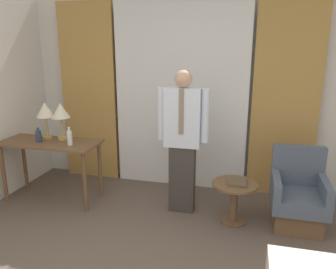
{
  "coord_description": "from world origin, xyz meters",
  "views": [
    {
      "loc": [
        0.94,
        -1.72,
        1.97
      ],
      "look_at": [
        0.06,
        1.76,
        1.0
      ],
      "focal_mm": 35.0,
      "sensor_mm": 36.0,
      "label": 1
    }
  ],
  "objects_px": {
    "side_table": "(234,196)",
    "bottle_near_edge": "(39,136)",
    "armchair": "(298,199)",
    "bottle_by_lamp": "(70,138)",
    "desk": "(50,151)",
    "book": "(237,182)",
    "person": "(183,137)",
    "table_lamp_left": "(45,111)",
    "table_lamp_right": "(61,112)"
  },
  "relations": [
    {
      "from": "desk",
      "to": "table_lamp_right",
      "type": "distance_m",
      "value": 0.51
    },
    {
      "from": "person",
      "to": "table_lamp_right",
      "type": "bearing_deg",
      "value": 179.6
    },
    {
      "from": "table_lamp_left",
      "to": "table_lamp_right",
      "type": "height_order",
      "value": "same"
    },
    {
      "from": "desk",
      "to": "bottle_by_lamp",
      "type": "relative_size",
      "value": 5.53
    },
    {
      "from": "table_lamp_left",
      "to": "side_table",
      "type": "height_order",
      "value": "table_lamp_left"
    },
    {
      "from": "table_lamp_left",
      "to": "bottle_by_lamp",
      "type": "bearing_deg",
      "value": -24.38
    },
    {
      "from": "table_lamp_right",
      "to": "bottle_by_lamp",
      "type": "bearing_deg",
      "value": -42.31
    },
    {
      "from": "side_table",
      "to": "book",
      "type": "relative_size",
      "value": 2.06
    },
    {
      "from": "table_lamp_right",
      "to": "bottle_near_edge",
      "type": "distance_m",
      "value": 0.41
    },
    {
      "from": "side_table",
      "to": "book",
      "type": "height_order",
      "value": "book"
    },
    {
      "from": "bottle_near_edge",
      "to": "person",
      "type": "distance_m",
      "value": 1.83
    },
    {
      "from": "side_table",
      "to": "bottle_by_lamp",
      "type": "bearing_deg",
      "value": -178.86
    },
    {
      "from": "side_table",
      "to": "person",
      "type": "bearing_deg",
      "value": 166.64
    },
    {
      "from": "armchair",
      "to": "table_lamp_left",
      "type": "bearing_deg",
      "value": 179.43
    },
    {
      "from": "desk",
      "to": "bottle_by_lamp",
      "type": "xyz_separation_m",
      "value": [
        0.33,
        -0.07,
        0.22
      ]
    },
    {
      "from": "table_lamp_left",
      "to": "side_table",
      "type": "distance_m",
      "value": 2.59
    },
    {
      "from": "desk",
      "to": "book",
      "type": "height_order",
      "value": "desk"
    },
    {
      "from": "table_lamp_right",
      "to": "person",
      "type": "distance_m",
      "value": 1.61
    },
    {
      "from": "bottle_by_lamp",
      "to": "table_lamp_right",
      "type": "bearing_deg",
      "value": 137.69
    },
    {
      "from": "book",
      "to": "person",
      "type": "bearing_deg",
      "value": 168.1
    },
    {
      "from": "desk",
      "to": "bottle_by_lamp",
      "type": "distance_m",
      "value": 0.4
    },
    {
      "from": "desk",
      "to": "armchair",
      "type": "relative_size",
      "value": 1.47
    },
    {
      "from": "table_lamp_right",
      "to": "book",
      "type": "xyz_separation_m",
      "value": [
        2.25,
        -0.15,
        -0.66
      ]
    },
    {
      "from": "bottle_by_lamp",
      "to": "armchair",
      "type": "xyz_separation_m",
      "value": [
        2.7,
        0.17,
        -0.57
      ]
    },
    {
      "from": "desk",
      "to": "bottle_near_edge",
      "type": "relative_size",
      "value": 6.77
    },
    {
      "from": "armchair",
      "to": "bottle_by_lamp",
      "type": "bearing_deg",
      "value": -176.39
    },
    {
      "from": "side_table",
      "to": "bottle_near_edge",
      "type": "bearing_deg",
      "value": -179.57
    },
    {
      "from": "bottle_near_edge",
      "to": "table_lamp_right",
      "type": "bearing_deg",
      "value": 38.5
    },
    {
      "from": "table_lamp_left",
      "to": "book",
      "type": "relative_size",
      "value": 1.95
    },
    {
      "from": "person",
      "to": "armchair",
      "type": "distance_m",
      "value": 1.47
    },
    {
      "from": "person",
      "to": "table_lamp_left",
      "type": "bearing_deg",
      "value": 179.65
    },
    {
      "from": "table_lamp_right",
      "to": "book",
      "type": "relative_size",
      "value": 1.95
    },
    {
      "from": "table_lamp_right",
      "to": "side_table",
      "type": "bearing_deg",
      "value": -4.15
    },
    {
      "from": "book",
      "to": "bottle_by_lamp",
      "type": "bearing_deg",
      "value": -178.55
    },
    {
      "from": "desk",
      "to": "table_lamp_left",
      "type": "relative_size",
      "value": 2.64
    },
    {
      "from": "desk",
      "to": "side_table",
      "type": "relative_size",
      "value": 2.5
    },
    {
      "from": "bottle_near_edge",
      "to": "desk",
      "type": "bearing_deg",
      "value": 22.75
    },
    {
      "from": "table_lamp_left",
      "to": "bottle_near_edge",
      "type": "distance_m",
      "value": 0.34
    },
    {
      "from": "bottle_near_edge",
      "to": "book",
      "type": "bearing_deg",
      "value": 0.7
    },
    {
      "from": "bottle_near_edge",
      "to": "side_table",
      "type": "bearing_deg",
      "value": 0.43
    },
    {
      "from": "bottle_by_lamp",
      "to": "side_table",
      "type": "height_order",
      "value": "bottle_by_lamp"
    },
    {
      "from": "armchair",
      "to": "table_lamp_right",
      "type": "bearing_deg",
      "value": 179.38
    },
    {
      "from": "bottle_near_edge",
      "to": "book",
      "type": "relative_size",
      "value": 0.76
    },
    {
      "from": "desk",
      "to": "person",
      "type": "distance_m",
      "value": 1.73
    },
    {
      "from": "bottle_by_lamp",
      "to": "book",
      "type": "bearing_deg",
      "value": 1.45
    },
    {
      "from": "person",
      "to": "bottle_by_lamp",
      "type": "bearing_deg",
      "value": -172.09
    },
    {
      "from": "table_lamp_left",
      "to": "bottle_near_edge",
      "type": "bearing_deg",
      "value": -91.09
    },
    {
      "from": "table_lamp_right",
      "to": "book",
      "type": "bearing_deg",
      "value": -3.82
    },
    {
      "from": "armchair",
      "to": "side_table",
      "type": "bearing_deg",
      "value": -169.35
    },
    {
      "from": "table_lamp_right",
      "to": "armchair",
      "type": "relative_size",
      "value": 0.56
    }
  ]
}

